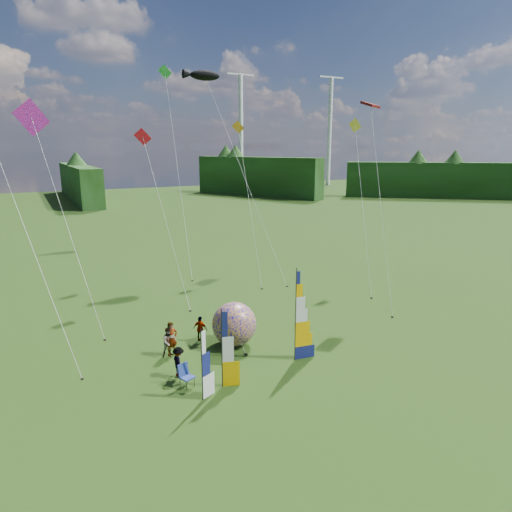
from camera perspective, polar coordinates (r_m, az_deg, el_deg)
name	(u,v)px	position (r m, az deg, el deg)	size (l,w,h in m)	color
ground	(313,383)	(22.73, 7.15, -15.49)	(220.00, 220.00, 0.00)	#36591A
treeline_ring	(316,304)	(21.09, 7.47, -5.94)	(210.00, 210.00, 8.00)	#2F5E28
turbine_left	(329,132)	(137.96, 9.17, 15.00)	(8.00, 1.20, 30.00)	silver
turbine_right	(241,132)	(131.11, -1.90, 15.25)	(8.00, 1.20, 30.00)	silver
feather_banner_main	(296,317)	(23.86, 4.97, -7.55)	(1.31, 0.10, 4.85)	navy
side_banner_left	(222,350)	(21.48, -4.29, -11.62)	(1.04, 0.10, 3.74)	#EFAA00
side_banner_far	(202,366)	(20.63, -6.77, -13.55)	(0.96, 0.10, 3.25)	white
bol_inflatable	(234,324)	(25.98, -2.75, -8.49)	(2.50, 2.50, 2.50)	#000095
spectator_a	(172,339)	(25.29, -10.50, -10.13)	(0.68, 0.45, 1.87)	#66594C
spectator_b	(169,342)	(25.26, -10.82, -10.50)	(0.78, 0.38, 1.61)	#66594C
spectator_c	(179,362)	(23.09, -9.65, -12.93)	(0.99, 0.37, 1.54)	#66594C
spectator_d	(200,329)	(26.78, -6.96, -9.05)	(0.88, 0.36, 1.51)	#66594C
camp_chair	(187,376)	(22.25, -8.63, -14.59)	(0.64, 0.64, 1.11)	navy
kite_whale	(243,164)	(40.19, -1.65, 11.45)	(5.07, 15.59, 19.08)	black
kite_rainbow_delta	(65,208)	(29.88, -22.76, 5.50)	(6.21, 11.16, 14.72)	#FA003A
kite_parafoil	(382,191)	(32.89, 15.46, 7.79)	(6.46, 10.15, 15.96)	#BC100A
small_kite_red	(165,212)	(33.70, -11.32, 5.46)	(2.90, 9.98, 12.83)	red
small_kite_orange	(249,196)	(39.19, -0.86, 7.46)	(4.20, 10.92, 13.70)	orange
small_kite_yellow	(363,199)	(37.78, 13.23, 6.96)	(6.10, 9.89, 13.80)	yellow
small_kite_pink	(25,222)	(25.73, -26.89, 3.80)	(5.42, 9.72, 14.57)	#F922A5
small_kite_green	(178,164)	(42.14, -9.78, 11.32)	(3.65, 12.31, 19.03)	green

